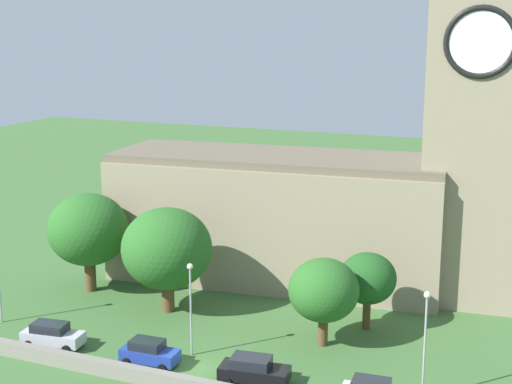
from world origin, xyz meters
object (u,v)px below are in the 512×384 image
object	(u,v)px
tree_by_tower	(167,249)
tree_riverside_east	(324,290)
car_silver	(52,335)
tree_churchyard	(88,230)
car_blue	(149,352)
tree_riverside_west	(368,279)
streetlamp_west_mid	(191,294)
streetlamp_central	(426,328)
church	(345,180)
car_black	(253,370)

from	to	relation	value
tree_by_tower	tree_riverside_east	bearing A→B (deg)	-6.24
car_silver	tree_by_tower	world-z (taller)	tree_by_tower
tree_riverside_east	tree_churchyard	xyz separation A→B (m)	(-22.91, 3.17, 1.35)
car_blue	tree_riverside_west	size ratio (longest dim) A/B	0.68
streetlamp_west_mid	tree_by_tower	distance (m)	9.10
streetlamp_central	tree_churchyard	world-z (taller)	tree_churchyard
tree_churchyard	car_blue	bearing A→B (deg)	-41.22
tree_by_tower	streetlamp_central	bearing A→B (deg)	-17.25
tree_churchyard	tree_by_tower	bearing A→B (deg)	-10.46
car_silver	tree_riverside_west	world-z (taller)	tree_riverside_west
streetlamp_west_mid	streetlamp_central	distance (m)	16.66
car_silver	tree_churchyard	xyz separation A→B (m)	(-4.56, 11.35, 4.70)
church	tree_riverside_east	size ratio (longest dim) A/B	5.67
car_silver	car_black	size ratio (longest dim) A/B	0.98
car_blue	tree_churchyard	xyz separation A→B (m)	(-12.75, 11.17, 4.72)
car_silver	streetlamp_west_mid	bearing A→B (deg)	15.33
car_black	streetlamp_central	size ratio (longest dim) A/B	0.67
car_black	tree_riverside_east	xyz separation A→B (m)	(2.32, 7.69, 3.36)
car_blue	tree_churchyard	size ratio (longest dim) A/B	0.47
church	tree_riverside_east	world-z (taller)	church
church	car_black	world-z (taller)	church
church	car_silver	bearing A→B (deg)	-125.63
streetlamp_central	tree_riverside_east	world-z (taller)	streetlamp_central
car_black	tree_riverside_east	bearing A→B (deg)	73.21
tree_riverside_east	car_blue	bearing A→B (deg)	-141.78
church	car_blue	size ratio (longest dim) A/B	9.10
tree_riverside_west	tree_by_tower	distance (m)	16.48
tree_riverside_west	tree_by_tower	bearing A→B (deg)	-170.17
streetlamp_central	tree_churchyard	bearing A→B (deg)	164.63
streetlamp_central	tree_by_tower	distance (m)	23.57
tree_riverside_west	tree_by_tower	size ratio (longest dim) A/B	0.70
tree_by_tower	car_black	bearing A→B (deg)	-38.23
church	tree_by_tower	world-z (taller)	church
tree_riverside_east	streetlamp_central	bearing A→B (deg)	-32.77
streetlamp_central	tree_churchyard	xyz separation A→B (m)	(-31.38, 8.63, 0.83)
tree_by_tower	tree_churchyard	bearing A→B (deg)	169.54
car_black	streetlamp_central	distance (m)	11.68
streetlamp_west_mid	car_black	bearing A→B (deg)	-21.38
tree_by_tower	tree_churchyard	xyz separation A→B (m)	(-8.88, 1.64, 0.24)
church	tree_riverside_west	xyz separation A→B (m)	(4.76, -9.45, -5.63)
car_black	tree_by_tower	world-z (taller)	tree_by_tower
car_blue	tree_riverside_west	world-z (taller)	tree_riverside_west
tree_riverside_west	streetlamp_west_mid	bearing A→B (deg)	-136.74
car_silver	tree_by_tower	xyz separation A→B (m)	(4.32, 9.71, 4.46)
streetlamp_west_mid	tree_riverside_west	bearing A→B (deg)	43.26
car_silver	car_blue	xyz separation A→B (m)	(8.19, 0.18, -0.02)
car_blue	church	bearing A→B (deg)	70.87
car_black	tree_by_tower	bearing A→B (deg)	141.77
car_blue	tree_by_tower	distance (m)	11.22
tree_riverside_east	tree_riverside_west	bearing A→B (deg)	63.58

